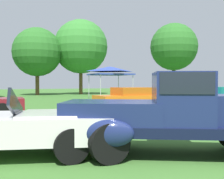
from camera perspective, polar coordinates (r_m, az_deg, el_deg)
The scene contains 9 objects.
ground_plane at distance 5.49m, azimuth 15.75°, elevation -14.37°, with size 120.00×120.00×0.00m, color #386628.
feature_pickup_truck at distance 5.84m, azimuth 13.12°, elevation -4.71°, with size 4.66×3.40×1.70m.
neighbor_convertible at distance 6.10m, azimuth -20.57°, elevation -7.23°, with size 4.93×2.93×1.40m.
show_car_orange at distance 15.36m, azimuth 4.61°, elevation -1.86°, with size 4.53×1.96×1.22m.
show_car_teal at distance 18.60m, azimuth 21.85°, elevation -1.38°, with size 4.70×2.40×1.22m.
canopy_tent_left_field at distance 21.23m, azimuth -0.37°, elevation 3.98°, with size 2.86×2.86×2.71m.
treeline_center at distance 33.69m, azimuth -15.17°, elevation 7.45°, with size 5.68×5.68×7.88m.
treeline_mid_right at distance 35.00m, azimuth -6.46°, elevation 8.74°, with size 6.69×6.69×9.28m.
treeline_far_right at distance 35.38m, azimuth 12.63°, elevation 8.54°, with size 5.80×5.80×8.78m.
Camera 1 is at (-3.35, -4.09, 1.49)m, focal length 44.39 mm.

